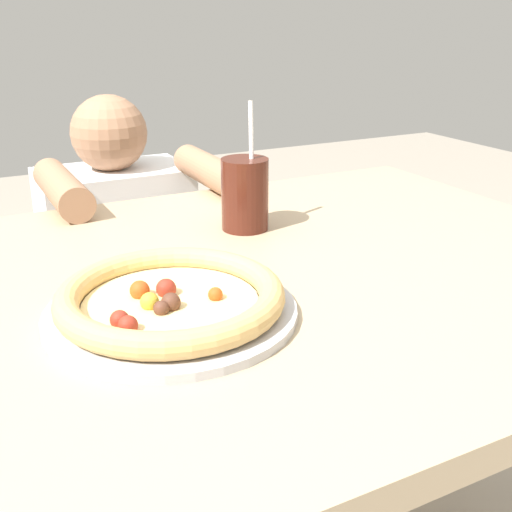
# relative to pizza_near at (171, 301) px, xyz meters

# --- Properties ---
(dining_table) EXTENTS (1.29, 0.93, 0.75)m
(dining_table) POSITION_rel_pizza_near_xyz_m (0.14, 0.09, -0.13)
(dining_table) COLOR tan
(dining_table) RESTS_ON ground
(pizza_near) EXTENTS (0.33, 0.33, 0.05)m
(pizza_near) POSITION_rel_pizza_near_xyz_m (0.00, 0.00, 0.00)
(pizza_near) COLOR #B7B7BC
(pizza_near) RESTS_ON dining_table
(drink_cup_colored) EXTENTS (0.08, 0.08, 0.23)m
(drink_cup_colored) POSITION_rel_pizza_near_xyz_m (0.24, 0.27, 0.04)
(drink_cup_colored) COLOR #4C1E14
(drink_cup_colored) RESTS_ON dining_table
(diner_seated) EXTENTS (0.40, 0.51, 0.94)m
(diner_seated) POSITION_rel_pizza_near_xyz_m (0.14, 0.80, -0.34)
(diner_seated) COLOR #333847
(diner_seated) RESTS_ON ground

